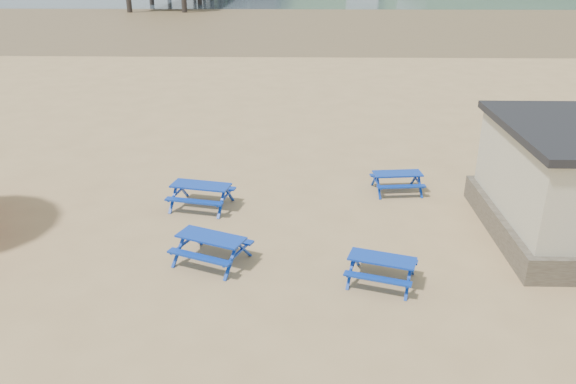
{
  "coord_description": "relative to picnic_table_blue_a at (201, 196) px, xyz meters",
  "views": [
    {
      "loc": [
        1.53,
        -13.11,
        7.21
      ],
      "look_at": [
        1.16,
        1.5,
        1.0
      ],
      "focal_mm": 35.0,
      "sensor_mm": 36.0,
      "label": 1
    }
  ],
  "objects": [
    {
      "name": "ground",
      "position": [
        1.53,
        -2.61,
        -0.38
      ],
      "size": [
        400.0,
        400.0,
        0.0
      ],
      "primitive_type": "plane",
      "color": "tan",
      "rests_on": "ground"
    },
    {
      "name": "wet_sand",
      "position": [
        1.53,
        52.39,
        -0.37
      ],
      "size": [
        400.0,
        400.0,
        0.0
      ],
      "primitive_type": "plane",
      "color": "brown",
      "rests_on": "ground"
    },
    {
      "name": "picnic_table_blue_a",
      "position": [
        0.0,
        0.0,
        0.0
      ],
      "size": [
        2.04,
        1.78,
        0.75
      ],
      "rotation": [
        0.0,
        0.0,
        -0.21
      ],
      "color": "#0032AA",
      "rests_on": "ground"
    },
    {
      "name": "picnic_table_blue_b",
      "position": [
        6.2,
        1.38,
        -0.05
      ],
      "size": [
        1.69,
        1.42,
        0.66
      ],
      "rotation": [
        0.0,
        0.0,
        0.11
      ],
      "color": "#0032AA",
      "rests_on": "ground"
    },
    {
      "name": "picnic_table_blue_e",
      "position": [
        4.98,
        -4.18,
        -0.05
      ],
      "size": [
        1.86,
        1.67,
        0.65
      ],
      "rotation": [
        0.0,
        0.0,
        -0.31
      ],
      "color": "#0032AA",
      "rests_on": "ground"
    },
    {
      "name": "headland_town",
      "position": [
        91.53,
        227.08,
        -10.28
      ],
      "size": [
        264.0,
        144.0,
        108.0
      ],
      "color": "#2D4C1E",
      "rests_on": "ground"
    },
    {
      "name": "picnic_table_blue_c",
      "position": [
        9.53,
        0.46,
        0.01
      ],
      "size": [
        2.21,
        1.99,
        0.76
      ],
      "rotation": [
        0.0,
        0.0,
        0.34
      ],
      "color": "#0032AA",
      "rests_on": "ground"
    },
    {
      "name": "picnic_table_blue_d",
      "position": [
        0.82,
        -3.33,
        -0.01
      ],
      "size": [
        2.12,
        1.94,
        0.72
      ],
      "rotation": [
        0.0,
        0.0,
        -0.4
      ],
      "color": "#0032AA",
      "rests_on": "ground"
    }
  ]
}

